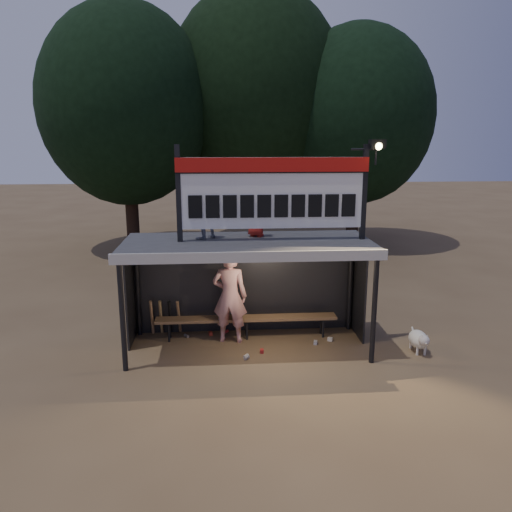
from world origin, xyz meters
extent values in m
plane|color=brown|center=(0.00, 0.00, 0.00)|extent=(80.00, 80.00, 0.00)
imported|color=white|center=(-0.37, 0.38, 1.03)|extent=(0.82, 0.62, 2.05)
imported|color=gray|center=(-0.91, 0.28, 2.90)|extent=(0.72, 0.70, 1.16)
imported|color=#B2231B|center=(0.21, 0.41, 2.79)|extent=(0.54, 0.50, 0.93)
cube|color=#39393B|center=(0.00, 0.00, 2.26)|extent=(5.00, 2.00, 0.12)
cube|color=silver|center=(0.00, -1.02, 2.22)|extent=(5.10, 0.06, 0.20)
cylinder|color=black|center=(-2.40, -0.90, 1.10)|extent=(0.10, 0.10, 2.20)
cylinder|color=black|center=(2.40, -0.90, 1.10)|extent=(0.10, 0.10, 2.20)
cylinder|color=black|center=(-2.40, 0.90, 1.10)|extent=(0.10, 0.10, 2.20)
cylinder|color=black|center=(2.40, 0.90, 1.10)|extent=(0.10, 0.10, 2.20)
cube|color=black|center=(0.00, 1.00, 1.10)|extent=(5.00, 0.04, 2.20)
cube|color=black|center=(-2.50, 0.50, 1.10)|extent=(0.04, 1.00, 2.20)
cube|color=black|center=(2.50, 0.50, 1.10)|extent=(0.04, 1.00, 2.20)
cylinder|color=black|center=(0.00, 1.00, 2.15)|extent=(5.00, 0.06, 0.06)
cube|color=black|center=(-1.35, 0.00, 3.27)|extent=(0.10, 0.10, 1.90)
cube|color=black|center=(2.35, 0.00, 3.27)|extent=(0.10, 0.10, 1.90)
cube|color=white|center=(0.50, 0.00, 3.27)|extent=(3.80, 0.08, 1.40)
cube|color=red|center=(0.50, -0.05, 3.83)|extent=(3.80, 0.04, 0.28)
cube|color=black|center=(0.50, -0.06, 3.68)|extent=(3.80, 0.02, 0.03)
cube|color=black|center=(-1.03, -0.05, 3.02)|extent=(0.27, 0.03, 0.45)
cube|color=black|center=(-0.69, -0.05, 3.02)|extent=(0.27, 0.03, 0.45)
cube|color=black|center=(-0.35, -0.05, 3.02)|extent=(0.27, 0.03, 0.45)
cube|color=black|center=(-0.01, -0.05, 3.02)|extent=(0.27, 0.03, 0.45)
cube|color=black|center=(0.33, -0.05, 3.02)|extent=(0.27, 0.03, 0.45)
cube|color=black|center=(0.67, -0.05, 3.02)|extent=(0.27, 0.03, 0.45)
cube|color=black|center=(1.01, -0.05, 3.02)|extent=(0.27, 0.03, 0.45)
cube|color=black|center=(1.35, -0.05, 3.02)|extent=(0.27, 0.03, 0.45)
cube|color=black|center=(1.69, -0.05, 3.02)|extent=(0.27, 0.03, 0.45)
cube|color=black|center=(2.03, -0.05, 3.02)|extent=(0.27, 0.03, 0.45)
cylinder|color=black|center=(2.30, 0.00, 4.12)|extent=(0.50, 0.04, 0.04)
cylinder|color=black|center=(2.55, 0.00, 3.97)|extent=(0.04, 0.04, 0.30)
cube|color=black|center=(2.55, -0.05, 4.22)|extent=(0.30, 0.22, 0.18)
sphere|color=#FFD88C|center=(2.55, -0.14, 4.18)|extent=(0.14, 0.14, 0.14)
cube|color=brown|center=(0.00, 0.55, 0.45)|extent=(4.00, 0.35, 0.06)
cylinder|color=black|center=(-1.70, 0.43, 0.23)|extent=(0.05, 0.05, 0.45)
cylinder|color=black|center=(-1.70, 0.67, 0.23)|extent=(0.05, 0.05, 0.45)
cylinder|color=black|center=(0.00, 0.43, 0.23)|extent=(0.05, 0.05, 0.45)
cylinder|color=black|center=(0.00, 0.67, 0.23)|extent=(0.05, 0.05, 0.45)
cylinder|color=black|center=(1.70, 0.43, 0.23)|extent=(0.05, 0.05, 0.45)
cylinder|color=black|center=(1.70, 0.67, 0.23)|extent=(0.05, 0.05, 0.45)
cylinder|color=black|center=(-4.00, 10.00, 1.87)|extent=(0.50, 0.50, 3.74)
ellipsoid|color=black|center=(-4.00, 10.00, 5.53)|extent=(6.46, 6.46, 7.48)
cylinder|color=black|center=(1.00, 11.50, 2.09)|extent=(0.50, 0.50, 4.18)
ellipsoid|color=black|center=(1.00, 11.50, 6.18)|extent=(7.22, 7.22, 8.36)
cylinder|color=black|center=(5.00, 10.50, 1.76)|extent=(0.50, 0.50, 3.52)
ellipsoid|color=black|center=(5.00, 10.50, 5.20)|extent=(6.08, 6.08, 7.04)
ellipsoid|color=#EEE6CE|center=(3.52, -0.46, 0.27)|extent=(0.36, 0.58, 0.36)
sphere|color=silver|center=(3.52, -0.74, 0.36)|extent=(0.22, 0.22, 0.22)
cone|color=beige|center=(3.52, -0.84, 0.34)|extent=(0.10, 0.10, 0.10)
cone|color=beige|center=(3.47, -0.76, 0.46)|extent=(0.06, 0.06, 0.07)
cone|color=beige|center=(3.57, -0.76, 0.46)|extent=(0.06, 0.06, 0.07)
cylinder|color=silver|center=(3.44, -0.64, 0.09)|extent=(0.05, 0.05, 0.18)
cylinder|color=beige|center=(3.60, -0.64, 0.09)|extent=(0.05, 0.05, 0.18)
cylinder|color=beige|center=(3.44, -0.28, 0.09)|extent=(0.05, 0.05, 0.18)
cylinder|color=silver|center=(3.60, -0.28, 0.09)|extent=(0.05, 0.05, 0.18)
cylinder|color=beige|center=(3.52, -0.16, 0.34)|extent=(0.04, 0.16, 0.14)
cylinder|color=#9F724A|center=(-2.11, 0.82, 0.43)|extent=(0.06, 0.27, 0.84)
cylinder|color=#9A7948|center=(-1.91, 0.82, 0.43)|extent=(0.07, 0.30, 0.83)
cylinder|color=black|center=(-1.71, 0.82, 0.43)|extent=(0.08, 0.33, 0.83)
cylinder|color=olive|center=(-1.51, 0.82, 0.43)|extent=(0.09, 0.35, 0.82)
cube|color=#B8311F|center=(-0.80, 0.73, 0.04)|extent=(0.09, 0.11, 0.08)
cylinder|color=#B4B4B9|center=(-1.34, 0.65, 0.04)|extent=(0.13, 0.14, 0.07)
cube|color=beige|center=(1.81, 0.21, 0.04)|extent=(0.12, 0.11, 0.08)
cylinder|color=red|center=(-0.46, 0.84, 0.04)|extent=(0.13, 0.13, 0.07)
cube|color=#A5A4A9|center=(1.46, 0.05, 0.04)|extent=(0.10, 0.12, 0.08)
cylinder|color=beige|center=(-0.07, -0.51, 0.04)|extent=(0.12, 0.14, 0.07)
cube|color=red|center=(0.27, -0.30, 0.04)|extent=(0.08, 0.10, 0.08)
cylinder|color=#BDBCC2|center=(-0.06, -0.59, 0.04)|extent=(0.13, 0.13, 0.07)
camera|label=1|loc=(-0.55, -9.85, 4.33)|focal=35.00mm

